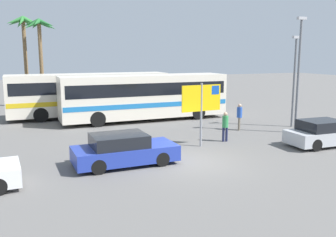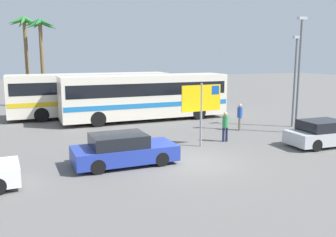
{
  "view_description": "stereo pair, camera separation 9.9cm",
  "coord_description": "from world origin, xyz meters",
  "px_view_note": "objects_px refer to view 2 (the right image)",
  "views": [
    {
      "loc": [
        -6.64,
        -13.68,
        4.58
      ],
      "look_at": [
        0.54,
        3.56,
        1.3
      ],
      "focal_mm": 39.09,
      "sensor_mm": 36.0,
      "label": 1
    },
    {
      "loc": [
        -6.55,
        -13.71,
        4.58
      ],
      "look_at": [
        0.54,
        3.56,
        1.3
      ],
      "focal_mm": 39.09,
      "sensor_mm": 36.0,
      "label": 2
    }
  ],
  "objects_px": {
    "bus_front_coach": "(146,95)",
    "car_blue": "(123,150)",
    "bus_rear_coach": "(91,93)",
    "pedestrian_by_bus": "(225,124)",
    "pedestrian_crossing_lot": "(240,115)",
    "car_silver": "(324,134)",
    "ferry_sign": "(202,101)"
  },
  "relations": [
    {
      "from": "ferry_sign",
      "to": "bus_front_coach",
      "type": "bearing_deg",
      "value": 87.33
    },
    {
      "from": "bus_front_coach",
      "to": "ferry_sign",
      "type": "distance_m",
      "value": 8.14
    },
    {
      "from": "car_silver",
      "to": "pedestrian_by_bus",
      "type": "height_order",
      "value": "pedestrian_by_bus"
    },
    {
      "from": "bus_front_coach",
      "to": "pedestrian_by_bus",
      "type": "distance_m",
      "value": 7.95
    },
    {
      "from": "bus_front_coach",
      "to": "bus_rear_coach",
      "type": "relative_size",
      "value": 1.0
    },
    {
      "from": "bus_front_coach",
      "to": "pedestrian_by_bus",
      "type": "height_order",
      "value": "bus_front_coach"
    },
    {
      "from": "bus_rear_coach",
      "to": "pedestrian_by_bus",
      "type": "distance_m",
      "value": 11.99
    },
    {
      "from": "car_blue",
      "to": "pedestrian_crossing_lot",
      "type": "xyz_separation_m",
      "value": [
        8.47,
        4.16,
        0.32
      ]
    },
    {
      "from": "bus_front_coach",
      "to": "car_blue",
      "type": "relative_size",
      "value": 2.68
    },
    {
      "from": "car_blue",
      "to": "car_silver",
      "type": "distance_m",
      "value": 10.3
    },
    {
      "from": "car_silver",
      "to": "pedestrian_crossing_lot",
      "type": "relative_size",
      "value": 2.45
    },
    {
      "from": "car_silver",
      "to": "bus_rear_coach",
      "type": "bearing_deg",
      "value": 126.38
    },
    {
      "from": "bus_rear_coach",
      "to": "ferry_sign",
      "type": "bearing_deg",
      "value": -73.03
    },
    {
      "from": "bus_front_coach",
      "to": "car_silver",
      "type": "height_order",
      "value": "bus_front_coach"
    },
    {
      "from": "ferry_sign",
      "to": "car_silver",
      "type": "distance_m",
      "value": 6.44
    },
    {
      "from": "bus_front_coach",
      "to": "pedestrian_by_bus",
      "type": "bearing_deg",
      "value": -76.66
    },
    {
      "from": "ferry_sign",
      "to": "pedestrian_by_bus",
      "type": "relative_size",
      "value": 2.02
    },
    {
      "from": "bus_front_coach",
      "to": "car_silver",
      "type": "bearing_deg",
      "value": -60.14
    },
    {
      "from": "bus_front_coach",
      "to": "bus_rear_coach",
      "type": "distance_m",
      "value": 4.52
    },
    {
      "from": "pedestrian_crossing_lot",
      "to": "ferry_sign",
      "type": "bearing_deg",
      "value": -108.71
    },
    {
      "from": "bus_front_coach",
      "to": "car_blue",
      "type": "height_order",
      "value": "bus_front_coach"
    },
    {
      "from": "pedestrian_crossing_lot",
      "to": "pedestrian_by_bus",
      "type": "relative_size",
      "value": 1.03
    },
    {
      "from": "pedestrian_by_bus",
      "to": "bus_rear_coach",
      "type": "bearing_deg",
      "value": 32.91
    },
    {
      "from": "car_blue",
      "to": "pedestrian_crossing_lot",
      "type": "distance_m",
      "value": 9.45
    },
    {
      "from": "ferry_sign",
      "to": "car_silver",
      "type": "bearing_deg",
      "value": -25.63
    },
    {
      "from": "ferry_sign",
      "to": "pedestrian_by_bus",
      "type": "bearing_deg",
      "value": 10.72
    },
    {
      "from": "car_blue",
      "to": "pedestrian_by_bus",
      "type": "height_order",
      "value": "pedestrian_by_bus"
    },
    {
      "from": "bus_rear_coach",
      "to": "pedestrian_crossing_lot",
      "type": "relative_size",
      "value": 7.13
    },
    {
      "from": "ferry_sign",
      "to": "car_blue",
      "type": "relative_size",
      "value": 0.74
    },
    {
      "from": "bus_front_coach",
      "to": "car_blue",
      "type": "bearing_deg",
      "value": -114.05
    },
    {
      "from": "car_silver",
      "to": "pedestrian_by_bus",
      "type": "distance_m",
      "value": 4.97
    },
    {
      "from": "car_blue",
      "to": "car_silver",
      "type": "height_order",
      "value": "same"
    }
  ]
}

